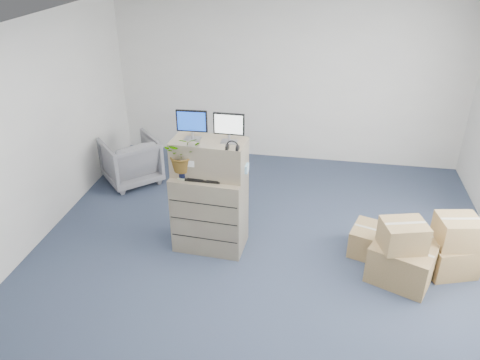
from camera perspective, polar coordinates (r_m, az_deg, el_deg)
name	(u,v)px	position (r m, az deg, el deg)	size (l,w,h in m)	color
ground	(258,280)	(5.74, 2.18, -12.09)	(7.00, 7.00, 0.00)	#2A344C
wall_back	(288,82)	(8.20, 5.92, 11.77)	(6.00, 0.02, 2.80)	silver
filing_cabinet_lower	(210,211)	(6.02, -3.67, -3.82)	(0.89, 0.54, 1.04)	gray
filing_cabinet_upper	(209,157)	(5.70, -3.76, 2.77)	(0.89, 0.45, 0.45)	gray
monitor_left	(192,123)	(5.58, -5.89, 6.90)	(0.37, 0.15, 0.37)	#99999E
monitor_right	(229,126)	(5.47, -1.37, 6.57)	(0.37, 0.14, 0.36)	#99999E
headphones	(232,146)	(5.34, -0.94, 4.12)	(0.15, 0.15, 0.02)	black
keyboard	(204,178)	(5.67, -4.43, 0.20)	(0.43, 0.18, 0.02)	black
mouse	(232,182)	(5.56, -1.00, -0.22)	(0.10, 0.07, 0.04)	silver
water_bottle	(216,165)	(5.74, -2.95, 1.83)	(0.07, 0.07, 0.24)	#97999F
phone_dock	(204,170)	(5.79, -4.43, 1.24)	(0.07, 0.06, 0.15)	silver
external_drive	(235,173)	(5.74, -0.67, 0.86)	(0.19, 0.15, 0.06)	black
tissue_box	(238,167)	(5.70, -0.27, 1.53)	(0.26, 0.13, 0.10)	#3D97D0
potted_plant	(183,158)	(5.65, -6.95, 2.73)	(0.55, 0.58, 0.45)	#B3CBA4
office_chair	(131,158)	(7.82, -13.18, 2.58)	(0.81, 0.76, 0.84)	slate
cardboard_boxes	(416,251)	(6.07, 20.63, -8.07)	(1.56, 1.18, 0.81)	olive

